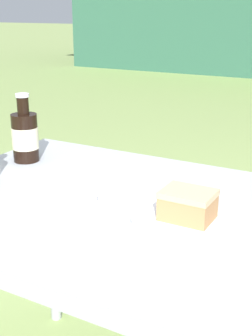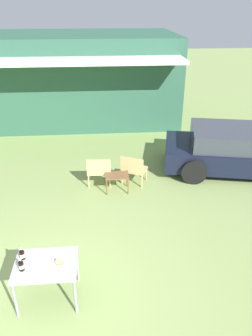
# 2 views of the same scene
# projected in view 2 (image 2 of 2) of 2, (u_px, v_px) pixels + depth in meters

# --- Properties ---
(ground_plane) EXTENTS (60.00, 60.00, 0.00)m
(ground_plane) POSITION_uv_depth(u_px,v_px,m) (51.00, 297.00, 5.31)
(ground_plane) COLOR #8CA35B
(cabin_building) EXTENTS (9.10, 5.51, 3.21)m
(cabin_building) POSITION_uv_depth(u_px,v_px,m) (58.00, 77.00, 12.85)
(cabin_building) COLOR #2D5B47
(cabin_building) RESTS_ON ground_plane
(parked_car) EXTENTS (4.26, 2.66, 1.21)m
(parked_car) POSITION_uv_depth(u_px,v_px,m) (236.00, 150.00, 9.06)
(parked_car) COLOR black
(parked_car) RESTS_ON ground_plane
(wicker_chair_cushioned) EXTENTS (0.62, 0.49, 0.78)m
(wicker_chair_cushioned) POSITION_uv_depth(u_px,v_px,m) (99.00, 169.00, 8.36)
(wicker_chair_cushioned) COLOR tan
(wicker_chair_cushioned) RESTS_ON ground_plane
(wicker_chair_plain) EXTENTS (0.74, 0.67, 0.78)m
(wicker_chair_plain) POSITION_uv_depth(u_px,v_px,m) (133.00, 168.00, 8.42)
(wicker_chair_plain) COLOR tan
(wicker_chair_plain) RESTS_ON ground_plane
(garden_side_table) EXTENTS (0.58, 0.42, 0.45)m
(garden_side_table) POSITION_uv_depth(u_px,v_px,m) (117.00, 177.00, 8.11)
(garden_side_table) COLOR brown
(garden_side_table) RESTS_ON ground_plane
(patio_table) EXTENTS (0.96, 0.74, 0.72)m
(patio_table) POSITION_uv_depth(u_px,v_px,m) (46.00, 267.00, 5.01)
(patio_table) COLOR #9EA3A8
(patio_table) RESTS_ON ground_plane
(cake_on_plate) EXTENTS (0.20, 0.20, 0.07)m
(cake_on_plate) POSITION_uv_depth(u_px,v_px,m) (59.00, 263.00, 4.96)
(cake_on_plate) COLOR white
(cake_on_plate) RESTS_ON patio_table
(cola_bottle_near) EXTENTS (0.08, 0.08, 0.20)m
(cola_bottle_near) POSITION_uv_depth(u_px,v_px,m) (22.00, 255.00, 5.05)
(cola_bottle_near) COLOR black
(cola_bottle_near) RESTS_ON patio_table
(cola_bottle_far) EXTENTS (0.08, 0.08, 0.20)m
(cola_bottle_far) POSITION_uv_depth(u_px,v_px,m) (21.00, 266.00, 4.84)
(cola_bottle_far) COLOR black
(cola_bottle_far) RESTS_ON patio_table
(fork) EXTENTS (0.20, 0.01, 0.01)m
(fork) POSITION_uv_depth(u_px,v_px,m) (56.00, 264.00, 4.97)
(fork) COLOR silver
(fork) RESTS_ON patio_table
(loose_bottle_cap) EXTENTS (0.03, 0.03, 0.01)m
(loose_bottle_cap) POSITION_uv_depth(u_px,v_px,m) (44.00, 265.00, 4.96)
(loose_bottle_cap) COLOR silver
(loose_bottle_cap) RESTS_ON patio_table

